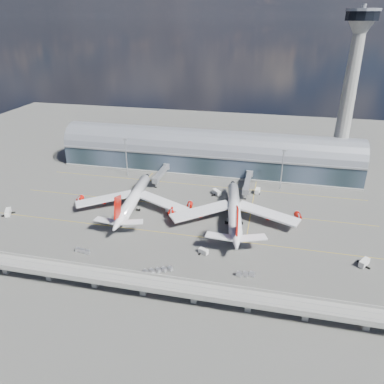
% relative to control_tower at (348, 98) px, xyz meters
% --- Properties ---
extents(ground, '(500.00, 500.00, 0.00)m').
position_rel_control_tower_xyz_m(ground, '(-85.00, -83.00, -51.64)').
color(ground, '#474744').
rests_on(ground, ground).
extents(taxi_lines, '(200.00, 80.12, 0.01)m').
position_rel_control_tower_xyz_m(taxi_lines, '(-85.00, -60.89, -51.63)').
color(taxi_lines, gold).
rests_on(taxi_lines, ground).
extents(terminal, '(200.00, 30.00, 28.00)m').
position_rel_control_tower_xyz_m(terminal, '(-85.00, -5.01, -40.30)').
color(terminal, '#1C292F').
rests_on(terminal, ground).
extents(control_tower, '(19.00, 19.00, 103.00)m').
position_rel_control_tower_xyz_m(control_tower, '(0.00, 0.00, 0.00)').
color(control_tower, gray).
rests_on(control_tower, ground).
extents(guideway, '(220.00, 8.50, 7.20)m').
position_rel_control_tower_xyz_m(guideway, '(-85.00, -138.00, -46.34)').
color(guideway, gray).
rests_on(guideway, ground).
extents(floodlight_mast_left, '(3.00, 0.70, 25.70)m').
position_rel_control_tower_xyz_m(floodlight_mast_left, '(-135.00, -28.00, -38.00)').
color(floodlight_mast_left, gray).
rests_on(floodlight_mast_left, ground).
extents(floodlight_mast_right, '(3.00, 0.70, 25.70)m').
position_rel_control_tower_xyz_m(floodlight_mast_right, '(-35.00, -28.00, -38.00)').
color(floodlight_mast_right, gray).
rests_on(floodlight_mast_right, ground).
extents(airliner_left, '(65.53, 68.90, 20.98)m').
position_rel_control_tower_xyz_m(airliner_left, '(-113.77, -72.91, -45.64)').
color(airliner_left, white).
rests_on(airliner_left, ground).
extents(airliner_right, '(68.96, 72.13, 22.91)m').
position_rel_control_tower_xyz_m(airliner_right, '(-57.95, -74.31, -45.69)').
color(airliner_right, white).
rests_on(airliner_right, ground).
extents(jet_bridge_left, '(4.40, 28.00, 7.25)m').
position_rel_control_tower_xyz_m(jet_bridge_left, '(-110.50, -29.88, -46.46)').
color(jet_bridge_left, gray).
rests_on(jet_bridge_left, ground).
extents(jet_bridge_right, '(4.40, 32.00, 7.25)m').
position_rel_control_tower_xyz_m(jet_bridge_right, '(-54.73, -31.82, -46.46)').
color(jet_bridge_right, gray).
rests_on(jet_bridge_right, ground).
extents(service_truck_0, '(5.62, 7.46, 2.99)m').
position_rel_control_tower_xyz_m(service_truck_0, '(-177.01, -94.08, -50.09)').
color(service_truck_0, silver).
rests_on(service_truck_0, ground).
extents(service_truck_1, '(4.78, 3.55, 2.52)m').
position_rel_control_tower_xyz_m(service_truck_1, '(-67.69, -106.54, -50.36)').
color(service_truck_1, silver).
rests_on(service_truck_1, ground).
extents(service_truck_2, '(9.40, 3.54, 3.33)m').
position_rel_control_tower_xyz_m(service_truck_2, '(-90.65, -71.97, -49.90)').
color(service_truck_2, silver).
rests_on(service_truck_2, ground).
extents(service_truck_3, '(5.34, 6.34, 2.94)m').
position_rel_control_tower_xyz_m(service_truck_3, '(1.03, -100.06, -50.13)').
color(service_truck_3, silver).
rests_on(service_truck_3, ground).
extents(service_truck_4, '(3.21, 5.55, 3.05)m').
position_rel_control_tower_xyz_m(service_truck_4, '(-48.24, -37.24, -50.10)').
color(service_truck_4, silver).
rests_on(service_truck_4, ground).
extents(service_truck_5, '(6.18, 6.37, 3.10)m').
position_rel_control_tower_xyz_m(service_truck_5, '(-71.88, -44.82, -50.05)').
color(service_truck_5, silver).
rests_on(service_truck_5, ground).
extents(cargo_train_0, '(7.67, 2.85, 1.68)m').
position_rel_control_tower_xyz_m(cargo_train_0, '(-121.19, -117.58, -50.76)').
color(cargo_train_0, gray).
rests_on(cargo_train_0, ground).
extents(cargo_train_1, '(12.16, 6.70, 1.68)m').
position_rel_control_tower_xyz_m(cargo_train_1, '(-83.69, -123.68, -50.76)').
color(cargo_train_1, gray).
rests_on(cargo_train_1, ground).
extents(cargo_train_2, '(8.04, 3.39, 1.76)m').
position_rel_control_tower_xyz_m(cargo_train_2, '(-47.78, -118.31, -50.72)').
color(cargo_train_2, gray).
rests_on(cargo_train_2, ground).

